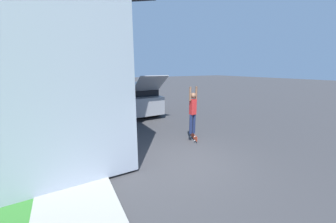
# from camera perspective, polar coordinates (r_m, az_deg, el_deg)

# --- Properties ---
(ground_plane) EXTENTS (120.00, 120.00, 0.00)m
(ground_plane) POSITION_cam_1_polar(r_m,az_deg,el_deg) (6.92, 5.80, -14.68)
(ground_plane) COLOR #333335
(sidewalk) EXTENTS (1.80, 80.00, 0.10)m
(sidewalk) POSITION_cam_1_polar(r_m,az_deg,el_deg) (11.40, -28.57, -4.70)
(sidewalk) COLOR gray
(sidewalk) RESTS_ON ground_plane
(suv_parked) EXTENTS (2.18, 5.66, 2.82)m
(suv_parked) POSITION_cam_1_polar(r_m,az_deg,el_deg) (13.83, -9.68, 4.17)
(suv_parked) COLOR gray
(suv_parked) RESTS_ON ground_plane
(car_down_street) EXTENTS (1.94, 4.01, 1.41)m
(car_down_street) POSITION_cam_1_polar(r_m,az_deg,el_deg) (22.34, -22.36, 5.59)
(car_down_street) COLOR maroon
(car_down_street) RESTS_ON ground_plane
(skateboarder) EXTENTS (0.41, 0.24, 2.07)m
(skateboarder) POSITION_cam_1_polar(r_m,az_deg,el_deg) (8.18, 7.57, 0.61)
(skateboarder) COLOR #192347
(skateboarder) RESTS_ON ground_plane
(skateboard) EXTENTS (0.30, 0.77, 0.25)m
(skateboard) POSITION_cam_1_polar(r_m,az_deg,el_deg) (8.62, 7.86, -7.59)
(skateboard) COLOR #B73D23
(skateboard) RESTS_ON ground_plane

